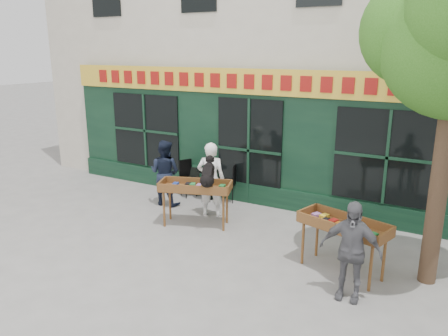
{
  "coord_description": "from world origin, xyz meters",
  "views": [
    {
      "loc": [
        4.55,
        -7.04,
        3.72
      ],
      "look_at": [
        0.32,
        0.5,
        1.37
      ],
      "focal_mm": 35.0,
      "sensor_mm": 36.0,
      "label": 1
    }
  ],
  "objects": [
    {
      "name": "chalkboard",
      "position": [
        -1.62,
        2.19,
        0.4
      ],
      "size": [
        0.58,
        0.27,
        0.79
      ],
      "rotation": [
        0.0,
        0.0,
        0.15
      ],
      "color": "black",
      "rests_on": "ground"
    },
    {
      "name": "building",
      "position": [
        0.0,
        5.97,
        4.97
      ],
      "size": [
        14.0,
        7.26,
        10.0
      ],
      "color": "beige",
      "rests_on": "ground"
    },
    {
      "name": "potted_plant",
      "position": [
        -1.04,
        2.11,
        0.92
      ],
      "size": [
        0.19,
        0.15,
        0.31
      ],
      "primitive_type": "imported",
      "rotation": [
        0.0,
        0.0,
        -0.25
      ],
      "color": "gray",
      "rests_on": "bistro_table"
    },
    {
      "name": "book_cart_center",
      "position": [
        -0.36,
        0.45,
        0.82
      ],
      "size": [
        1.62,
        1.08,
        0.99
      ],
      "rotation": [
        0.0,
        0.0,
        0.34
      ],
      "color": "brown",
      "rests_on": "ground"
    },
    {
      "name": "dog",
      "position": [
        -0.01,
        0.4,
        1.29
      ],
      "size": [
        0.52,
        0.68,
        0.6
      ],
      "primitive_type": null,
      "rotation": [
        0.0,
        0.0,
        0.34
      ],
      "color": "black",
      "rests_on": "book_cart_center"
    },
    {
      "name": "man_right",
      "position": [
        3.27,
        -0.86,
        0.79
      ],
      "size": [
        0.95,
        0.44,
        1.58
      ],
      "primitive_type": "imported",
      "rotation": [
        0.0,
        0.0,
        0.06
      ],
      "color": "#535257",
      "rests_on": "ground"
    },
    {
      "name": "bistro_chair_right",
      "position": [
        -0.41,
        2.18,
        0.56
      ],
      "size": [
        0.45,
        0.44,
        0.95
      ],
      "rotation": [
        0.0,
        0.0,
        -1.3
      ],
      "color": "black",
      "rests_on": "ground"
    },
    {
      "name": "man_left",
      "position": [
        -1.74,
        1.21,
        0.81
      ],
      "size": [
        0.84,
        0.68,
        1.62
      ],
      "primitive_type": "imported",
      "rotation": [
        0.0,
        0.0,
        3.24
      ],
      "color": "black",
      "rests_on": "ground"
    },
    {
      "name": "ground",
      "position": [
        0.0,
        0.0,
        0.0
      ],
      "size": [
        80.0,
        80.0,
        0.0
      ],
      "primitive_type": "plane",
      "color": "slate",
      "rests_on": "ground"
    },
    {
      "name": "bistro_chair_left",
      "position": [
        -1.67,
        2.05,
        0.56
      ],
      "size": [
        0.5,
        0.49,
        0.95
      ],
      "rotation": [
        0.0,
        0.0,
        1.06
      ],
      "color": "black",
      "rests_on": "ground"
    },
    {
      "name": "bistro_table",
      "position": [
        -1.04,
        2.11,
        0.54
      ],
      "size": [
        0.6,
        0.6,
        0.76
      ],
      "color": "black",
      "rests_on": "ground"
    },
    {
      "name": "woman",
      "position": [
        -0.36,
        1.1,
        0.86
      ],
      "size": [
        0.73,
        0.6,
        1.73
      ],
      "primitive_type": "imported",
      "rotation": [
        0.0,
        0.0,
        3.48
      ],
      "color": "white",
      "rests_on": "ground"
    },
    {
      "name": "book_cart_right",
      "position": [
        2.97,
        -0.11,
        0.82
      ],
      "size": [
        1.61,
        1.02,
        0.99
      ],
      "rotation": [
        0.0,
        0.0,
        -0.29
      ],
      "color": "brown",
      "rests_on": "ground"
    }
  ]
}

